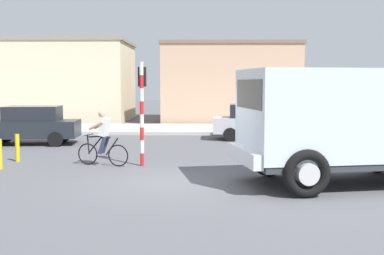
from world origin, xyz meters
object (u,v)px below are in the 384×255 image
traffic_light_pole (142,99)px  car_white_mid (256,121)px  bollard_near (0,154)px  truck_foreground (347,119)px  car_red_near (30,125)px  bollard_far (17,148)px  cyclist (103,138)px  pedestrian_near_kerb (279,121)px

traffic_light_pole → car_white_mid: (4.33, 7.12, -1.25)m
traffic_light_pole → bollard_near: bearing=-170.3°
truck_foreground → bollard_near: truck_foreground is taller
car_red_near → bollard_far: (1.13, -4.46, -0.37)m
traffic_light_pole → bollard_far: bearing=170.6°
cyclist → car_red_near: (-4.09, 5.20, -0.05)m
cyclist → traffic_light_pole: size_ratio=0.54×
cyclist → bollard_near: cyclist is taller
traffic_light_pole → truck_foreground: bearing=-25.9°
car_red_near → bollard_far: size_ratio=4.58×
cyclist → car_red_near: size_ratio=0.42×
pedestrian_near_kerb → bollard_far: size_ratio=1.80×
bollard_far → cyclist: bearing=-14.1°
traffic_light_pole → car_red_near: traffic_light_pole is taller
car_white_mid → pedestrian_near_kerb: size_ratio=2.52×
car_red_near → pedestrian_near_kerb: size_ratio=2.54×
cyclist → bollard_near: size_ratio=1.91×
traffic_light_pole → car_white_mid: bearing=58.7°
pedestrian_near_kerb → bollard_near: pedestrian_near_kerb is taller
cyclist → pedestrian_near_kerb: bearing=47.8°
truck_foreground → car_red_near: 13.37m
cyclist → bollard_near: 3.06m
truck_foreground → bollard_far: (-9.68, 3.37, -1.22)m
truck_foreground → pedestrian_near_kerb: size_ratio=3.57×
pedestrian_near_kerb → bollard_far: (-9.57, -6.55, -0.40)m
car_white_mid → bollard_near: bearing=-137.4°
traffic_light_pole → car_red_near: size_ratio=0.78×
bollard_near → traffic_light_pole: bearing=9.7°
traffic_light_pole → bollard_far: traffic_light_pole is taller
truck_foreground → bollard_near: size_ratio=6.42×
cyclist → traffic_light_pole: traffic_light_pole is taller
cyclist → bollard_near: (-2.96, -0.66, -0.41)m
traffic_light_pole → pedestrian_near_kerb: bearing=53.3°
cyclist → bollard_far: size_ratio=1.91×
truck_foreground → bollard_far: size_ratio=6.42×
car_white_mid → pedestrian_near_kerb: (1.05, 0.12, 0.03)m
pedestrian_near_kerb → bollard_near: size_ratio=1.80×
traffic_light_pole → car_white_mid: traffic_light_pole is taller
truck_foreground → bollard_far: bearing=160.8°
bollard_far → truck_foreground: bearing=-19.2°
cyclist → car_white_mid: cyclist is taller
pedestrian_near_kerb → bollard_far: pedestrian_near_kerb is taller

